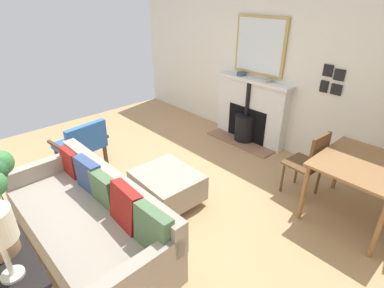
{
  "coord_description": "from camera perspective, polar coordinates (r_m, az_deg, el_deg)",
  "views": [
    {
      "loc": [
        1.62,
        2.82,
        2.4
      ],
      "look_at": [
        -0.44,
        0.57,
        0.83
      ],
      "focal_mm": 28.09,
      "sensor_mm": 36.0,
      "label": 1
    }
  ],
  "objects": [
    {
      "name": "wall_left",
      "position": [
        5.18,
        13.79,
        14.22
      ],
      "size": [
        0.12,
        6.14,
        2.6
      ],
      "primitive_type": "cube",
      "color": "silver",
      "rests_on": "ground"
    },
    {
      "name": "mirror_over_mantel",
      "position": [
        5.1,
        12.75,
        17.72
      ],
      "size": [
        0.04,
        0.93,
        0.89
      ],
      "color": "tan"
    },
    {
      "name": "armchair_accent",
      "position": [
        4.62,
        -20.16,
        0.32
      ],
      "size": [
        0.74,
        0.65,
        0.76
      ],
      "color": "#4C3321",
      "rests_on": "ground"
    },
    {
      "name": "ground_plane",
      "position": [
        4.05,
        -10.25,
        -9.76
      ],
      "size": [
        5.17,
        6.14,
        0.01
      ],
      "primitive_type": "cube",
      "color": "tan"
    },
    {
      "name": "photo_gallery_row",
      "position": [
        4.59,
        25.06,
        10.91
      ],
      "size": [
        0.02,
        0.3,
        0.39
      ],
      "color": "black"
    },
    {
      "name": "sofa",
      "position": [
        3.24,
        -18.63,
        -13.6
      ],
      "size": [
        0.9,
        2.09,
        0.84
      ],
      "color": "#B2B2B7",
      "rests_on": "ground"
    },
    {
      "name": "mantel_bowl_near",
      "position": [
        5.27,
        9.29,
        13.02
      ],
      "size": [
        0.14,
        0.14,
        0.06
      ],
      "color": "#334C56",
      "rests_on": "fireplace"
    },
    {
      "name": "mantel_bowl_far",
      "position": [
        4.97,
        14.21,
        11.6
      ],
      "size": [
        0.12,
        0.12,
        0.04
      ],
      "color": "#9E9384",
      "rests_on": "fireplace"
    },
    {
      "name": "dining_chair_near_fireplace",
      "position": [
        3.97,
        21.58,
        -2.96
      ],
      "size": [
        0.43,
        0.43,
        0.91
      ],
      "color": "brown",
      "rests_on": "ground"
    },
    {
      "name": "ottoman",
      "position": [
        3.76,
        -4.7,
        -7.74
      ],
      "size": [
        0.69,
        0.79,
        0.41
      ],
      "color": "#B2B2B7",
      "rests_on": "ground"
    },
    {
      "name": "dining_table",
      "position": [
        3.76,
        29.6,
        -4.37
      ],
      "size": [
        0.99,
        0.88,
        0.75
      ],
      "color": "olive",
      "rests_on": "ground"
    },
    {
      "name": "fireplace",
      "position": [
        5.31,
        10.85,
        5.59
      ],
      "size": [
        0.51,
        1.43,
        1.11
      ],
      "color": "#93664C",
      "rests_on": "ground"
    }
  ]
}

